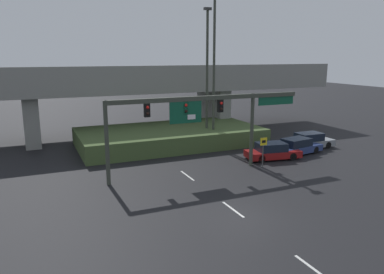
% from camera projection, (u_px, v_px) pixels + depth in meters
% --- Properties ---
extents(ground_plane, '(160.00, 160.00, 0.00)m').
position_uv_depth(ground_plane, '(243.00, 217.00, 20.44)').
color(ground_plane, black).
extents(lane_markings, '(0.14, 35.93, 0.01)m').
position_uv_depth(lane_markings, '(171.00, 164.00, 30.39)').
color(lane_markings, silver).
rests_on(lane_markings, ground).
extents(signal_gantry, '(15.33, 0.44, 5.75)m').
position_uv_depth(signal_gantry, '(201.00, 111.00, 27.20)').
color(signal_gantry, '#383D33').
rests_on(signal_gantry, ground).
extents(speed_limit_sign, '(0.60, 0.11, 2.43)m').
position_uv_depth(speed_limit_sign, '(263.00, 148.00, 29.13)').
color(speed_limit_sign, '#4C4C4C').
rests_on(speed_limit_sign, ground).
extents(highway_light_pole_near, '(0.70, 0.36, 12.96)m').
position_uv_depth(highway_light_pole_near, '(207.00, 74.00, 35.79)').
color(highway_light_pole_near, '#383D33').
rests_on(highway_light_pole_near, ground).
extents(highway_light_pole_far, '(0.70, 0.36, 15.02)m').
position_uv_depth(highway_light_pole_far, '(214.00, 63.00, 35.02)').
color(highway_light_pole_far, '#383D33').
rests_on(highway_light_pole_far, ground).
extents(overpass_bridge, '(47.59, 7.87, 7.63)m').
position_uv_depth(overpass_bridge, '(130.00, 85.00, 40.37)').
color(overpass_bridge, gray).
rests_on(overpass_bridge, ground).
extents(grass_embankment, '(17.55, 8.93, 1.60)m').
position_uv_depth(grass_embankment, '(170.00, 136.00, 36.91)').
color(grass_embankment, '#42562D').
rests_on(grass_embankment, ground).
extents(parked_sedan_near_right, '(4.82, 2.59, 1.41)m').
position_uv_depth(parked_sedan_near_right, '(272.00, 151.00, 31.73)').
color(parked_sedan_near_right, maroon).
rests_on(parked_sedan_near_right, ground).
extents(parked_sedan_mid_right, '(4.95, 2.51, 1.43)m').
position_uv_depth(parked_sedan_mid_right, '(297.00, 147.00, 33.35)').
color(parked_sedan_mid_right, navy).
rests_on(parked_sedan_mid_right, ground).
extents(parked_sedan_far_right, '(4.64, 1.86, 1.47)m').
position_uv_depth(parked_sedan_far_right, '(310.00, 141.00, 35.48)').
color(parked_sedan_far_right, gray).
rests_on(parked_sedan_far_right, ground).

